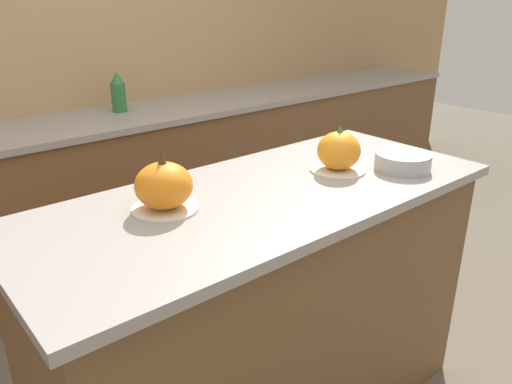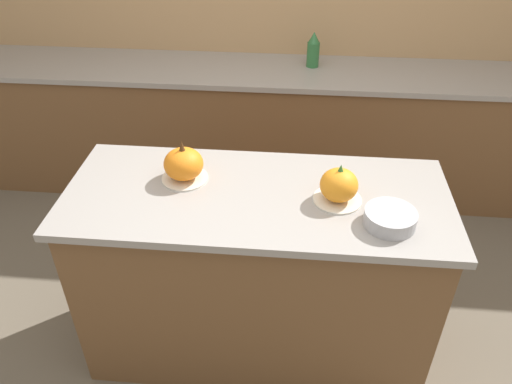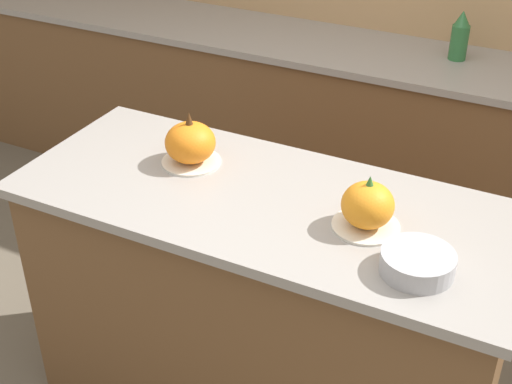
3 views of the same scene
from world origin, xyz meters
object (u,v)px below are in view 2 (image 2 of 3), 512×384
(pumpkin_cake_left, at_px, (184,165))
(mixing_bowl, at_px, (390,218))
(pumpkin_cake_right, at_px, (339,186))
(bottle_tall, at_px, (313,50))

(pumpkin_cake_left, relative_size, mixing_bowl, 1.00)
(pumpkin_cake_left, relative_size, pumpkin_cake_right, 1.00)
(pumpkin_cake_left, bearing_deg, mixing_bowl, -15.70)
(mixing_bowl, bearing_deg, pumpkin_cake_left, 164.30)
(pumpkin_cake_left, bearing_deg, pumpkin_cake_right, -8.49)
(pumpkin_cake_left, distance_m, mixing_bowl, 0.89)
(pumpkin_cake_right, relative_size, mixing_bowl, 1.00)
(pumpkin_cake_right, xyz_separation_m, mixing_bowl, (0.19, -0.14, -0.04))
(mixing_bowl, bearing_deg, bottle_tall, 99.77)
(pumpkin_cake_left, relative_size, bottle_tall, 0.88)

